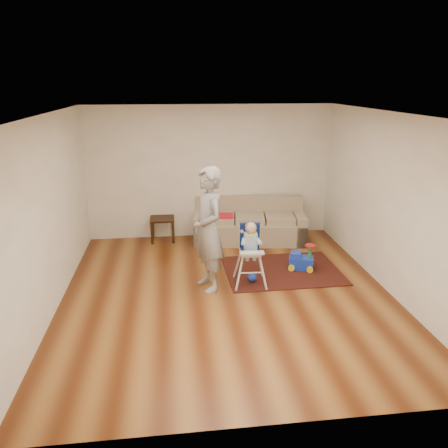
{
  "coord_description": "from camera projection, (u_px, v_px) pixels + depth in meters",
  "views": [
    {
      "loc": [
        -0.79,
        -6.03,
        3.12
      ],
      "look_at": [
        0.0,
        0.4,
        1.0
      ],
      "focal_mm": 35.0,
      "sensor_mm": 36.0,
      "label": 1
    }
  ],
  "objects": [
    {
      "name": "side_table",
      "position": [
        163.0,
        229.0,
        8.94
      ],
      "size": [
        0.48,
        0.48,
        0.48
      ],
      "primitive_type": null,
      "color": "black",
      "rests_on": "ground"
    },
    {
      "name": "room_envelope",
      "position": [
        223.0,
        167.0,
        6.66
      ],
      "size": [
        5.04,
        5.52,
        2.72
      ],
      "color": "beige",
      "rests_on": "ground"
    },
    {
      "name": "area_rug",
      "position": [
        282.0,
        270.0,
        7.55
      ],
      "size": [
        1.98,
        1.5,
        0.02
      ],
      "primitive_type": "cube",
      "rotation": [
        0.0,
        0.0,
        0.02
      ],
      "color": "black",
      "rests_on": "ground"
    },
    {
      "name": "sofa",
      "position": [
        249.0,
        220.0,
        8.87
      ],
      "size": [
        2.33,
        1.21,
        0.86
      ],
      "rotation": [
        0.0,
        0.0,
        -0.14
      ],
      "color": "gray",
      "rests_on": "ground"
    },
    {
      "name": "adult",
      "position": [
        208.0,
        230.0,
        6.64
      ],
      "size": [
        0.66,
        0.82,
        1.94
      ],
      "primitive_type": "imported",
      "rotation": [
        0.0,
        0.0,
        -1.26
      ],
      "color": "#949497",
      "rests_on": "ground"
    },
    {
      "name": "ground",
      "position": [
        227.0,
        293.0,
        6.75
      ],
      "size": [
        5.5,
        5.5,
        0.0
      ],
      "primitive_type": "plane",
      "color": "#4F220C",
      "rests_on": "ground"
    },
    {
      "name": "ride_on_toy",
      "position": [
        302.0,
        256.0,
        7.54
      ],
      "size": [
        0.49,
        0.41,
        0.45
      ],
      "primitive_type": null,
      "rotation": [
        0.0,
        0.0,
        -0.33
      ],
      "color": "#1939C2",
      "rests_on": "area_rug"
    },
    {
      "name": "toy_ball",
      "position": [
        252.0,
        277.0,
        7.09
      ],
      "size": [
        0.15,
        0.15,
        0.15
      ],
      "primitive_type": "sphere",
      "color": "#1939C2",
      "rests_on": "area_rug"
    },
    {
      "name": "high_chair",
      "position": [
        250.0,
        255.0,
        6.91
      ],
      "size": [
        0.52,
        0.52,
        1.05
      ],
      "rotation": [
        0.0,
        0.0,
        -0.07
      ],
      "color": "silver",
      "rests_on": "ground"
    }
  ]
}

